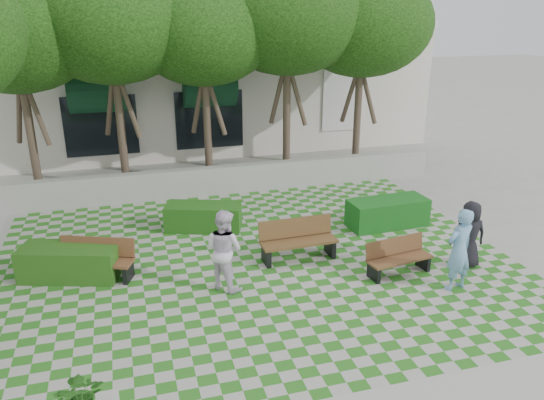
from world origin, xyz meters
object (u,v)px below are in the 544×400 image
object	(u,v)px
hedge_east	(387,213)
hedge_midleft	(203,217)
bench_west	(95,260)
person_blue	(459,250)
person_dark	(469,235)
bench_east	(398,258)
bench_mid	(298,240)
hedge_west	(70,262)
person_white	(224,250)

from	to	relation	value
hedge_east	hedge_midleft	distance (m)	5.06
bench_west	hedge_midleft	size ratio (longest dim) A/B	0.89
person_blue	person_dark	world-z (taller)	person_blue
bench_east	bench_mid	size ratio (longest dim) A/B	0.86
hedge_midleft	hedge_west	distance (m)	3.80
bench_mid	bench_west	xyz separation A→B (m)	(-4.65, 0.35, -0.03)
bench_east	bench_west	size ratio (longest dim) A/B	0.88
bench_mid	hedge_east	world-z (taller)	bench_mid
person_blue	hedge_midleft	bearing A→B (deg)	-58.52
bench_mid	person_white	size ratio (longest dim) A/B	1.03
bench_west	hedge_west	world-z (taller)	bench_west
bench_east	person_blue	distance (m)	1.40
hedge_east	person_dark	distance (m)	2.79
bench_mid	hedge_midleft	size ratio (longest dim) A/B	0.92
bench_mid	hedge_east	xyz separation A→B (m)	(3.02, 1.21, -0.08)
hedge_east	hedge_midleft	size ratio (longest dim) A/B	1.09
hedge_west	hedge_east	bearing A→B (deg)	4.89
bench_east	person_blue	bearing A→B (deg)	-56.90
person_dark	person_white	world-z (taller)	person_white
bench_west	hedge_west	size ratio (longest dim) A/B	0.84
person_dark	person_white	distance (m)	5.66
bench_east	person_dark	bearing A→B (deg)	-12.32
bench_mid	hedge_west	distance (m)	5.23
person_white	hedge_west	bearing A→B (deg)	27.74
hedge_west	person_dark	distance (m)	9.10
bench_east	hedge_midleft	size ratio (longest dim) A/B	0.79
bench_mid	hedge_west	xyz separation A→B (m)	(-5.20, 0.50, -0.09)
hedge_west	person_white	xyz separation A→B (m)	(3.24, -1.39, 0.52)
bench_west	bench_mid	bearing A→B (deg)	17.64
hedge_midleft	bench_east	bearing A→B (deg)	-44.20
bench_east	bench_mid	bearing A→B (deg)	137.18
hedge_midleft	person_blue	distance (m)	6.68
bench_west	person_dark	bearing A→B (deg)	9.53
person_blue	person_dark	size ratio (longest dim) A/B	1.15
bench_mid	person_blue	distance (m)	3.67
hedge_east	person_blue	bearing A→B (deg)	-93.67
bench_west	person_dark	xyz separation A→B (m)	(8.31, -1.83, 0.37)
person_white	hedge_east	bearing A→B (deg)	-106.30
hedge_midleft	person_white	xyz separation A→B (m)	(-0.06, -3.27, 0.54)
hedge_west	bench_east	bearing A→B (deg)	-14.55
bench_east	person_blue	xyz separation A→B (m)	(0.85, -0.98, 0.53)
hedge_west	person_blue	distance (m)	8.51
bench_east	hedge_east	world-z (taller)	bench_east
bench_east	hedge_midleft	bearing A→B (deg)	127.78
person_blue	bench_mid	bearing A→B (deg)	-53.17
bench_mid	hedge_midleft	bearing A→B (deg)	126.98
hedge_east	person_dark	bearing A→B (deg)	-76.67
bench_west	hedge_west	xyz separation A→B (m)	(-0.55, 0.15, -0.06)
hedge_east	bench_mid	bearing A→B (deg)	-158.23
hedge_east	person_blue	xyz separation A→B (m)	(-0.23, -3.54, 0.54)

